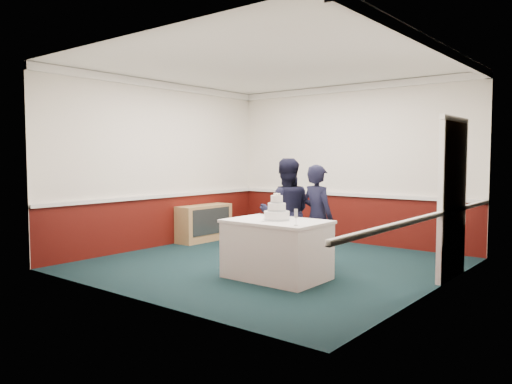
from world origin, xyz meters
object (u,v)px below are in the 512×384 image
Objects in this scene: sideboard at (204,223)px; champagne_flute at (296,214)px; cake_table at (277,249)px; wedding_cake at (277,212)px; cake_knife at (266,221)px; person_man at (286,213)px; person_woman at (317,218)px.

sideboard is 5.85× the size of champagne_flute.
wedding_cake is (0.00, 0.00, 0.50)m from cake_table.
cake_knife is 0.14× the size of person_man.
champagne_flute is (0.50, -0.28, 0.03)m from wedding_cake.
sideboard is 5.45× the size of cake_knife.
wedding_cake is at bearing 76.76° from person_man.
wedding_cake reaches higher than cake_table.
person_woman reaches higher than champagne_flute.
person_woman is at bearing 75.36° from cake_knife.
wedding_cake is 0.74m from person_man.
person_woman is (0.17, 0.76, 0.36)m from cake_table.
wedding_cake is 0.57m from champagne_flute.
cake_table is 6.44× the size of champagne_flute.
person_man reaches higher than cake_table.
cake_table is 3.63× the size of wedding_cake.
champagne_flute reaches higher than cake_table.
cake_knife is (-0.03, -0.20, 0.39)m from cake_table.
wedding_cake is 0.23× the size of person_man.
person_woman reaches higher than sideboard.
person_man reaches higher than cake_knife.
cake_knife is (2.87, -1.76, 0.44)m from sideboard.
sideboard is at bearing 145.66° from cake_knife.
champagne_flute is at bearing 92.09° from person_man.
cake_table is 0.84m from person_man.
cake_knife reaches higher than sideboard.
champagne_flute is 0.13× the size of person_woman.
person_woman is at bearing 77.34° from wedding_cake.
cake_table is 0.86m from person_woman.
person_man reaches higher than person_woman.
champagne_flute is at bearing -29.25° from cake_table.
sideboard is 3.40m from cake_knife.
cake_table is at bearing 90.82° from person_woman.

